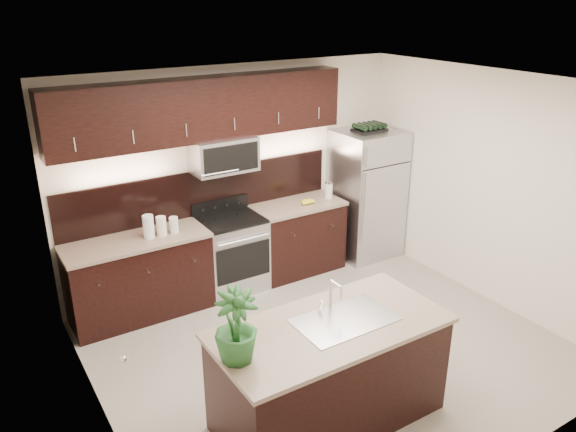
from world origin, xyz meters
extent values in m
plane|color=gray|center=(0.00, 0.00, 0.00)|extent=(4.50, 4.50, 0.00)
cube|color=silver|center=(0.00, 2.00, 1.35)|extent=(4.50, 0.02, 2.70)
cube|color=silver|center=(0.00, -2.00, 1.35)|extent=(4.50, 0.02, 2.70)
cube|color=silver|center=(-2.25, 0.00, 1.35)|extent=(0.02, 4.00, 2.70)
cube|color=silver|center=(2.25, 0.00, 1.35)|extent=(0.02, 4.00, 2.70)
cube|color=white|center=(0.00, 0.00, 2.70)|extent=(4.50, 4.00, 0.02)
cube|color=silver|center=(-2.23, -0.80, 1.01)|extent=(0.04, 0.80, 2.02)
sphere|color=silver|center=(-2.20, -0.48, 1.00)|extent=(0.06, 0.06, 0.06)
cube|color=black|center=(-2.24, 0.75, 1.65)|extent=(0.01, 0.32, 0.46)
cube|color=white|center=(-2.23, 0.75, 1.65)|extent=(0.00, 0.24, 0.36)
cube|color=black|center=(-1.42, 1.69, 0.45)|extent=(1.57, 0.62, 0.90)
cube|color=black|center=(0.71, 1.69, 0.45)|extent=(1.16, 0.62, 0.90)
cube|color=#B2B2B7|center=(-0.25, 1.69, 0.45)|extent=(0.76, 0.62, 0.90)
cube|color=black|center=(-0.25, 1.69, 0.92)|extent=(0.76, 0.60, 0.03)
cube|color=tan|center=(-1.42, 1.69, 0.92)|extent=(1.59, 0.65, 0.04)
cube|color=tan|center=(0.71, 1.69, 0.92)|extent=(1.18, 0.65, 0.04)
cube|color=black|center=(-0.46, 1.99, 1.22)|extent=(3.49, 0.02, 0.56)
cube|color=#B2B2B7|center=(-0.25, 1.80, 1.70)|extent=(0.76, 0.40, 0.40)
cube|color=black|center=(-0.46, 1.83, 2.25)|extent=(3.49, 0.33, 0.70)
cube|color=black|center=(-0.61, -0.84, 0.45)|extent=(1.90, 0.90, 0.90)
cube|color=tan|center=(-0.61, -0.84, 0.92)|extent=(1.96, 0.96, 0.04)
cube|color=silver|center=(-0.46, -0.84, 0.95)|extent=(0.84, 0.50, 0.01)
cylinder|color=silver|center=(-0.46, -0.63, 1.06)|extent=(0.03, 0.03, 0.24)
cylinder|color=silver|center=(-0.46, -0.70, 1.21)|extent=(0.02, 0.14, 0.02)
cylinder|color=silver|center=(-0.46, -0.77, 1.16)|extent=(0.02, 0.02, 0.10)
cube|color=#B2B2B7|center=(1.80, 1.63, 0.88)|extent=(0.85, 0.77, 1.76)
cube|color=black|center=(1.80, 1.63, 1.78)|extent=(0.44, 0.27, 0.03)
cylinder|color=black|center=(1.63, 1.63, 1.83)|extent=(0.07, 0.25, 0.07)
cylinder|color=black|center=(1.72, 1.63, 1.83)|extent=(0.07, 0.25, 0.07)
cylinder|color=black|center=(1.80, 1.63, 1.83)|extent=(0.07, 0.25, 0.07)
cylinder|color=black|center=(1.88, 1.63, 1.83)|extent=(0.07, 0.25, 0.07)
cylinder|color=black|center=(1.97, 1.63, 1.83)|extent=(0.07, 0.25, 0.07)
imported|color=#1F4F20|center=(-1.47, -0.85, 1.23)|extent=(0.35, 0.35, 0.57)
cylinder|color=silver|center=(-1.27, 1.64, 1.07)|extent=(0.12, 0.12, 0.26)
cylinder|color=silver|center=(-1.13, 1.63, 1.05)|extent=(0.11, 0.11, 0.22)
cylinder|color=silver|center=(-0.98, 1.63, 1.03)|extent=(0.10, 0.10, 0.19)
cylinder|color=silver|center=(1.17, 1.64, 1.04)|extent=(0.10, 0.10, 0.20)
cylinder|color=silver|center=(1.17, 1.64, 1.15)|extent=(0.10, 0.10, 0.02)
cylinder|color=silver|center=(1.17, 1.64, 1.20)|extent=(0.01, 0.01, 0.08)
ellipsoid|color=gold|center=(0.75, 1.61, 0.97)|extent=(0.20, 0.16, 0.06)
camera|label=1|loc=(-2.98, -3.97, 3.46)|focal=35.00mm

